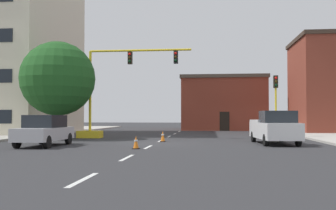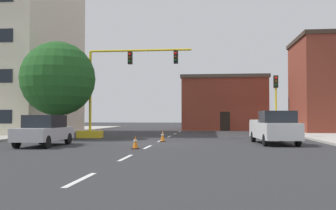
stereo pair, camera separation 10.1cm
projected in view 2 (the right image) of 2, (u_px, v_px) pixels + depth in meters
ground_plane at (155, 143)px, 24.22m from camera, size 160.00×160.00×0.00m
sidewalk_left at (14, 135)px, 33.62m from camera, size 6.00×56.00×0.14m
lane_stripe_seg_0 at (81, 180)px, 10.30m from camera, size 0.16×2.40×0.01m
lane_stripe_seg_1 at (126, 158)px, 15.77m from camera, size 0.16×2.40×0.01m
lane_stripe_seg_2 at (148, 147)px, 21.23m from camera, size 0.16×2.40×0.01m
lane_stripe_seg_3 at (161, 141)px, 26.70m from camera, size 0.16×2.40×0.01m
lane_stripe_seg_4 at (169, 137)px, 32.16m from camera, size 0.16×2.40×0.01m
lane_stripe_seg_5 at (175, 134)px, 37.63m from camera, size 0.16×2.40×0.01m
lane_stripe_seg_6 at (180, 131)px, 43.09m from camera, size 0.16×2.40×0.01m
building_brick_center at (224, 104)px, 49.70m from camera, size 10.28×10.07×6.54m
traffic_signal_gantry at (104, 109)px, 30.34m from camera, size 8.79×1.20×6.83m
traffic_light_pole_right at (276, 92)px, 29.96m from camera, size 0.32×0.47×4.80m
tree_left_near at (58, 79)px, 29.00m from camera, size 5.49×5.49×7.20m
pickup_truck_white at (274, 128)px, 23.59m from camera, size 2.41×5.54×1.99m
sedan_silver_near_left at (44, 130)px, 21.97m from camera, size 1.89×4.51×1.74m
traffic_cone_roadside_a at (135, 143)px, 20.04m from camera, size 0.36×0.36×0.67m
traffic_cone_roadside_b at (163, 136)px, 25.72m from camera, size 0.36×0.36×0.72m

